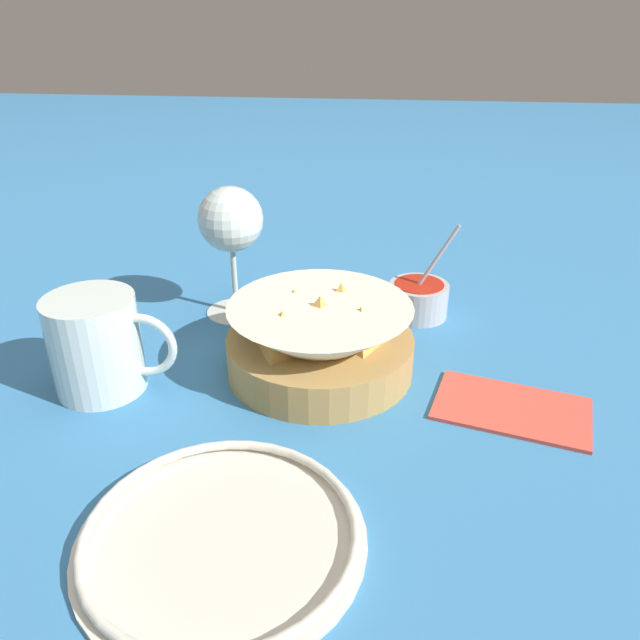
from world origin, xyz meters
name	(u,v)px	position (x,y,z in m)	size (l,w,h in m)	color
ground_plane	(344,366)	(0.00, 0.00, 0.00)	(4.00, 4.00, 0.00)	teal
food_basket	(320,340)	(-0.03, -0.01, 0.04)	(0.20, 0.20, 0.09)	#B2894C
sauce_cup	(418,298)	(0.08, 0.13, 0.02)	(0.08, 0.08, 0.12)	#B7B7BC
wine_glass	(231,224)	(-0.15, 0.12, 0.12)	(0.08, 0.08, 0.17)	silver
beer_mug	(98,348)	(-0.25, -0.07, 0.05)	(0.13, 0.09, 0.10)	silver
side_plate	(221,535)	(-0.07, -0.26, 0.01)	(0.22, 0.22, 0.01)	silver
napkin	(512,407)	(0.17, -0.07, 0.00)	(0.17, 0.13, 0.01)	#DB4C3D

